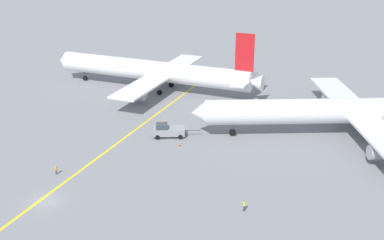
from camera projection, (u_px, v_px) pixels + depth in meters
name	position (u px, v px, depth m)	size (l,w,h in m)	color
ground_plane	(46.00, 201.00, 70.47)	(600.00, 600.00, 0.00)	gray
taxiway_stripe	(80.00, 171.00, 79.38)	(0.50, 120.00, 0.01)	yellow
airliner_at_gate_left	(154.00, 71.00, 118.44)	(56.64, 40.91, 16.16)	white
airliner_being_pushed	(349.00, 111.00, 92.07)	(57.39, 46.60, 14.83)	silver
pushback_tug	(168.00, 131.00, 92.20)	(9.16, 5.02, 3.01)	gray
ground_crew_ramp_agent_by_cones	(56.00, 170.00, 77.96)	(0.36, 0.36, 1.57)	#4C4C51
ground_crew_wing_walker_right	(244.00, 206.00, 67.71)	(0.45, 0.38, 1.68)	#2D3351
traffic_cone_wingtip_port	(180.00, 144.00, 88.57)	(0.44, 0.44, 0.60)	orange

